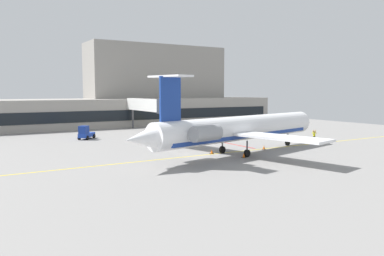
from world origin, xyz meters
name	(u,v)px	position (x,y,z in m)	size (l,w,h in m)	color
ground	(205,157)	(0.00, 0.00, -0.05)	(120.00, 120.00, 0.11)	gray
terminal_building	(135,95)	(11.15, 48.40, 6.93)	(79.71, 15.55, 19.37)	gray
jet_bridge_west	(148,105)	(6.56, 30.43, 5.15)	(2.40, 17.71, 6.55)	silver
regional_jet	(239,129)	(4.81, -0.48, 3.27)	(34.40, 24.99, 9.62)	white
baggage_tug	(180,126)	(12.91, 29.21, 0.83)	(3.56, 3.91, 1.78)	#E5B20C
pushback_tractor	(86,133)	(-7.55, 24.67, 1.02)	(3.53, 3.83, 2.29)	#19389E
belt_loader	(258,131)	(20.99, 14.40, 0.83)	(3.55, 2.89, 1.80)	#1E4CB2
marshaller	(314,136)	(22.40, 2.82, 0.96)	(0.82, 0.34, 1.90)	#191E33
safety_cone_alpha	(212,152)	(2.13, 1.63, 0.25)	(0.47, 0.47, 0.55)	orange
safety_cone_bravo	(195,144)	(4.01, 8.88, 0.25)	(0.47, 0.47, 0.55)	orange
safety_cone_charlie	(264,148)	(10.32, 0.95, 0.25)	(0.47, 0.47, 0.55)	orange
safety_cone_delta	(244,156)	(3.83, -2.75, 0.25)	(0.47, 0.47, 0.55)	orange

